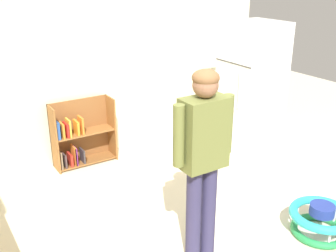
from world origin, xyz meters
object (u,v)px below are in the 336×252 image
at_px(refrigerator, 251,89).
at_px(standing_person, 203,151).
at_px(bookshelf, 79,137).
at_px(baby_walker, 321,220).

relative_size(refrigerator, standing_person, 1.04).
bearing_deg(refrigerator, bookshelf, 158.92).
bearing_deg(refrigerator, standing_person, -142.30).
bearing_deg(refrigerator, baby_walker, -112.59).
height_order(bookshelf, standing_person, standing_person).
height_order(refrigerator, baby_walker, refrigerator).
height_order(refrigerator, bookshelf, refrigerator).
distance_m(refrigerator, baby_walker, 2.15).
relative_size(bookshelf, standing_person, 0.50).
relative_size(bookshelf, baby_walker, 1.41).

